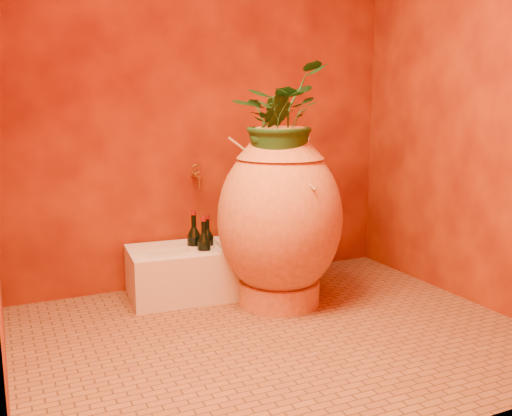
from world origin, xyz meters
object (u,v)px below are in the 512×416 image
wine_bottle_b (208,247)px  wine_bottle_c (194,248)px  wall_tap (197,175)px  wine_bottle_a (204,252)px  amphora (280,218)px  stone_basin (184,273)px

wine_bottle_b → wine_bottle_c: wine_bottle_c is taller
wine_bottle_c → wall_tap: wall_tap is taller
wine_bottle_a → wall_tap: wall_tap is taller
amphora → wine_bottle_a: 0.50m
amphora → wine_bottle_a: bearing=145.1°
amphora → wine_bottle_a: (-0.37, 0.26, -0.22)m
amphora → wall_tap: size_ratio=6.78×
amphora → wine_bottle_a: size_ratio=3.08×
wine_bottle_c → stone_basin: bearing=-173.6°
wine_bottle_b → amphora: bearing=-51.8°
stone_basin → wine_bottle_c: wine_bottle_c is taller
stone_basin → wine_bottle_b: (0.17, 0.04, 0.13)m
wine_bottle_b → wall_tap: (-0.02, 0.13, 0.43)m
stone_basin → wall_tap: size_ratio=4.47×
amphora → stone_basin: 0.68m
wine_bottle_a → stone_basin: bearing=140.3°
stone_basin → wine_bottle_b: size_ratio=2.15×
wine_bottle_b → wine_bottle_c: size_ratio=0.88×
stone_basin → wine_bottle_c: 0.16m
amphora → wine_bottle_b: (-0.30, 0.38, -0.23)m
wine_bottle_a → wall_tap: size_ratio=2.20×
stone_basin → wall_tap: 0.61m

